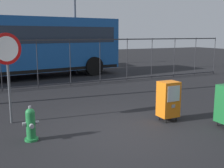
{
  "coord_description": "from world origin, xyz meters",
  "views": [
    {
      "loc": [
        -2.81,
        -5.23,
        2.21
      ],
      "look_at": [
        0.3,
        1.2,
        0.9
      ],
      "focal_mm": 44.23,
      "sensor_mm": 36.0,
      "label": 1
    }
  ],
  "objects_px": {
    "newspaper_box_primary": "(168,99)",
    "bus_near": "(16,44)",
    "fire_hydrant": "(31,124)",
    "stop_sign": "(7,59)"
  },
  "relations": [
    {
      "from": "fire_hydrant",
      "to": "newspaper_box_primary",
      "type": "distance_m",
      "value": 3.4
    },
    {
      "from": "bus_near",
      "to": "fire_hydrant",
      "type": "bearing_deg",
      "value": -102.62
    },
    {
      "from": "fire_hydrant",
      "to": "newspaper_box_primary",
      "type": "bearing_deg",
      "value": -2.65
    },
    {
      "from": "newspaper_box_primary",
      "to": "stop_sign",
      "type": "bearing_deg",
      "value": 157.02
    },
    {
      "from": "fire_hydrant",
      "to": "bus_near",
      "type": "height_order",
      "value": "bus_near"
    },
    {
      "from": "newspaper_box_primary",
      "to": "bus_near",
      "type": "bearing_deg",
      "value": 106.24
    },
    {
      "from": "newspaper_box_primary",
      "to": "bus_near",
      "type": "xyz_separation_m",
      "value": [
        -2.57,
        8.83,
        1.14
      ]
    },
    {
      "from": "newspaper_box_primary",
      "to": "bus_near",
      "type": "height_order",
      "value": "bus_near"
    },
    {
      "from": "bus_near",
      "to": "stop_sign",
      "type": "bearing_deg",
      "value": -105.56
    },
    {
      "from": "fire_hydrant",
      "to": "bus_near",
      "type": "xyz_separation_m",
      "value": [
        0.82,
        8.67,
        1.36
      ]
    }
  ]
}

